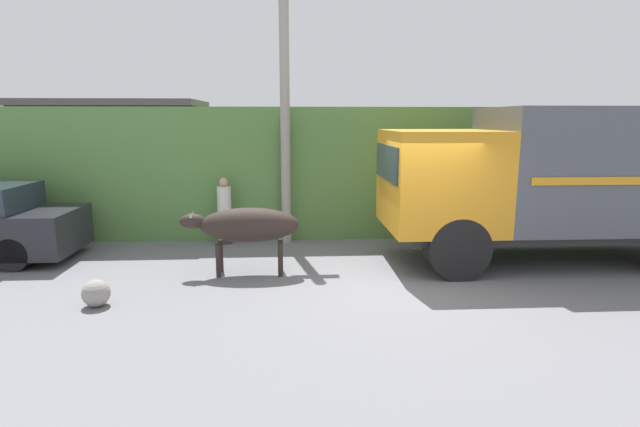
# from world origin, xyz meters

# --- Properties ---
(ground_plane) EXTENTS (60.00, 60.00, 0.00)m
(ground_plane) POSITION_xyz_m (0.00, 0.00, 0.00)
(ground_plane) COLOR slate
(hillside_embankment) EXTENTS (32.00, 5.50, 3.19)m
(hillside_embankment) POSITION_xyz_m (0.00, 6.11, 1.60)
(hillside_embankment) COLOR #568442
(hillside_embankment) RESTS_ON ground_plane
(building_backdrop) EXTENTS (4.40, 2.70, 3.37)m
(building_backdrop) POSITION_xyz_m (-6.57, 4.72, 1.70)
(building_backdrop) COLOR #99ADB7
(building_backdrop) RESTS_ON ground_plane
(cargo_truck) EXTENTS (6.98, 2.44, 3.13)m
(cargo_truck) POSITION_xyz_m (3.41, 1.12, 1.78)
(cargo_truck) COLOR #2D2D2D
(cargo_truck) RESTS_ON ground_plane
(brown_cow) EXTENTS (2.22, 0.65, 1.28)m
(brown_cow) POSITION_xyz_m (-2.92, 0.66, 0.94)
(brown_cow) COLOR #2D231E
(brown_cow) RESTS_ON ground_plane
(pedestrian_on_hill) EXTENTS (0.43, 0.43, 1.58)m
(pedestrian_on_hill) POSITION_xyz_m (-3.64, 3.05, 0.87)
(pedestrian_on_hill) COLOR #38332D
(pedestrian_on_hill) RESTS_ON ground_plane
(utility_pole) EXTENTS (0.90, 0.22, 6.36)m
(utility_pole) POSITION_xyz_m (-2.20, 3.13, 3.30)
(utility_pole) COLOR #9E998E
(utility_pole) RESTS_ON ground_plane
(roadside_rock) EXTENTS (0.43, 0.43, 0.43)m
(roadside_rock) POSITION_xyz_m (-5.16, -0.89, 0.22)
(roadside_rock) COLOR gray
(roadside_rock) RESTS_ON ground_plane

